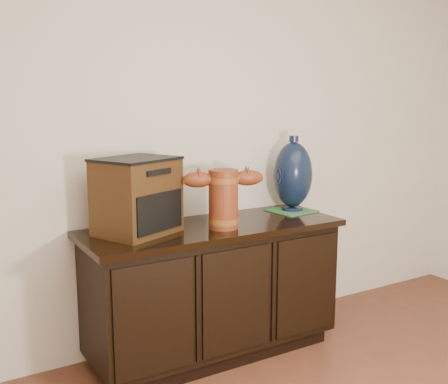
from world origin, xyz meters
TOP-DOWN VIEW (x-y plane):
  - sideboard at (0.00, 2.23)m, footprint 1.46×0.56m
  - terracotta_vessel at (0.01, 2.14)m, footprint 0.45×0.20m
  - tv_radio at (-0.42, 2.27)m, footprint 0.49×0.45m
  - green_mat at (0.61, 2.30)m, footprint 0.27×0.27m
  - lamp_base at (0.61, 2.30)m, footprint 0.26×0.26m
  - spray_can at (-0.20, 2.38)m, footprint 0.07×0.07m

SIDE VIEW (x-z plane):
  - sideboard at x=0.00m, z-range 0.01..0.76m
  - green_mat at x=0.61m, z-range 0.76..0.76m
  - spray_can at x=-0.20m, z-range 0.75..0.95m
  - terracotta_vessel at x=0.01m, z-range 0.78..1.09m
  - tv_radio at x=-0.42m, z-range 0.75..1.15m
  - lamp_base at x=0.61m, z-range 0.75..1.21m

